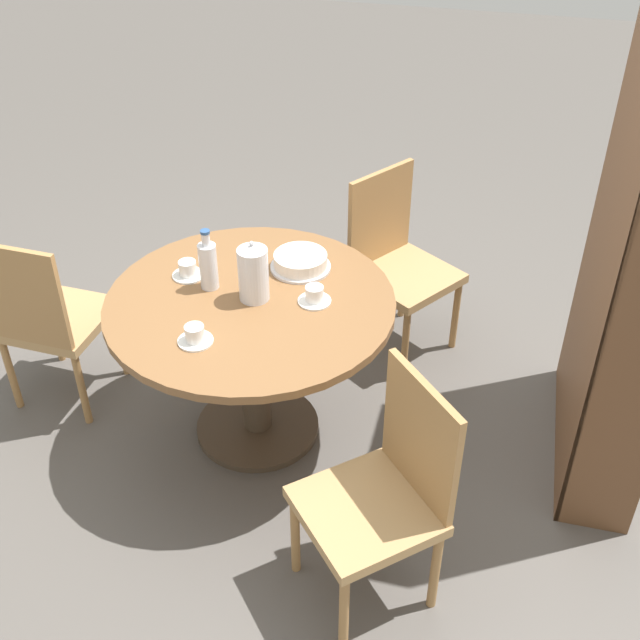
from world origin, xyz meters
The scene contains 12 objects.
ground_plane centered at (0.00, 0.00, 0.00)m, with size 14.00×14.00×0.00m, color #56514C.
dining_table centered at (0.00, 0.00, 0.55)m, with size 1.16×1.16×0.70m.
chair_a centered at (-0.80, 0.47, 0.47)m, with size 0.58×0.58×0.90m.
chair_b centered at (0.02, -0.93, 0.47)m, with size 0.44×0.44×0.90m.
chair_c centered at (0.65, 0.67, 0.47)m, with size 0.59×0.59×0.90m.
bookshelf centered at (-0.26, 1.41, 0.95)m, with size 0.96×0.28×1.94m.
coffee_pot centered at (-0.02, 0.01, 0.82)m, with size 0.12×0.12×0.26m.
water_bottle centered at (-0.05, -0.19, 0.81)m, with size 0.07×0.07×0.26m.
cake_main centered at (-0.27, 0.13, 0.74)m, with size 0.25×0.25×0.07m.
cup_a centered at (-0.10, -0.30, 0.73)m, with size 0.13×0.13×0.07m.
cup_b centered at (0.31, -0.11, 0.73)m, with size 0.13×0.13×0.07m.
cup_c centered at (-0.05, 0.25, 0.73)m, with size 0.13×0.13×0.07m.
Camera 1 is at (2.46, 0.91, 2.52)m, focal length 45.00 mm.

